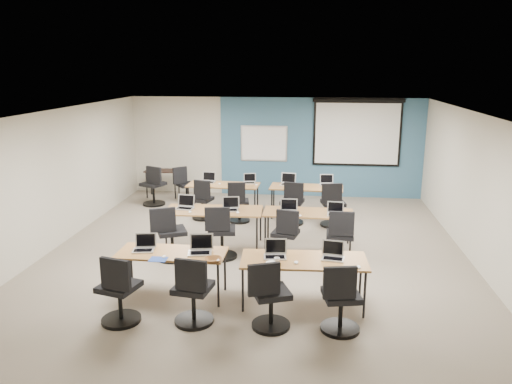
# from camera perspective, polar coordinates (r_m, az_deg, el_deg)

# --- Properties ---
(floor) EXTENTS (8.00, 9.00, 0.02)m
(floor) POSITION_cam_1_polar(r_m,az_deg,el_deg) (9.81, 0.07, -6.79)
(floor) COLOR #6B6354
(floor) RESTS_ON ground
(ceiling) EXTENTS (8.00, 9.00, 0.02)m
(ceiling) POSITION_cam_1_polar(r_m,az_deg,el_deg) (9.20, 0.08, 9.11)
(ceiling) COLOR white
(ceiling) RESTS_ON ground
(wall_back) EXTENTS (8.00, 0.04, 2.70)m
(wall_back) POSITION_cam_1_polar(r_m,az_deg,el_deg) (13.81, 2.18, 5.17)
(wall_back) COLOR beige
(wall_back) RESTS_ON ground
(wall_front) EXTENTS (8.00, 0.04, 2.70)m
(wall_front) POSITION_cam_1_polar(r_m,az_deg,el_deg) (5.19, -5.63, -10.54)
(wall_front) COLOR beige
(wall_front) RESTS_ON ground
(wall_left) EXTENTS (0.04, 9.00, 2.70)m
(wall_left) POSITION_cam_1_polar(r_m,az_deg,el_deg) (10.62, -21.91, 1.40)
(wall_left) COLOR beige
(wall_left) RESTS_ON ground
(wall_right) EXTENTS (0.04, 9.00, 2.70)m
(wall_right) POSITION_cam_1_polar(r_m,az_deg,el_deg) (9.82, 23.96, 0.21)
(wall_right) COLOR beige
(wall_right) RESTS_ON ground
(blue_accent_panel) EXTENTS (5.50, 0.04, 2.70)m
(blue_accent_panel) POSITION_cam_1_polar(r_m,az_deg,el_deg) (13.75, 7.40, 5.02)
(blue_accent_panel) COLOR #3D5977
(blue_accent_panel) RESTS_ON wall_back
(whiteboard) EXTENTS (1.28, 0.03, 0.98)m
(whiteboard) POSITION_cam_1_polar(r_m,az_deg,el_deg) (13.75, 0.91, 5.56)
(whiteboard) COLOR silver
(whiteboard) RESTS_ON wall_back
(projector_screen) EXTENTS (2.40, 0.10, 1.82)m
(projector_screen) POSITION_cam_1_polar(r_m,az_deg,el_deg) (13.66, 11.49, 7.07)
(projector_screen) COLOR black
(projector_screen) RESTS_ON wall_back
(training_table_front_left) EXTENTS (1.67, 0.70, 0.73)m
(training_table_front_left) POSITION_cam_1_polar(r_m,az_deg,el_deg) (7.87, -9.59, -7.12)
(training_table_front_left) COLOR brown
(training_table_front_left) RESTS_ON floor
(training_table_front_right) EXTENTS (1.87, 0.78, 0.73)m
(training_table_front_right) POSITION_cam_1_polar(r_m,az_deg,el_deg) (7.52, 5.50, -7.96)
(training_table_front_right) COLOR #9A5329
(training_table_front_right) RESTS_ON floor
(training_table_mid_left) EXTENTS (1.93, 0.80, 0.73)m
(training_table_mid_left) POSITION_cam_1_polar(r_m,az_deg,el_deg) (10.01, -4.83, -2.26)
(training_table_mid_left) COLOR brown
(training_table_mid_left) RESTS_ON floor
(training_table_mid_right) EXTENTS (1.76, 0.73, 0.73)m
(training_table_mid_right) POSITION_cam_1_polar(r_m,az_deg,el_deg) (9.87, 5.98, -2.55)
(training_table_mid_right) COLOR brown
(training_table_mid_right) RESTS_ON floor
(training_table_back_left) EXTENTS (1.73, 0.72, 0.73)m
(training_table_back_left) POSITION_cam_1_polar(r_m,az_deg,el_deg) (12.13, -3.74, 0.67)
(training_table_back_left) COLOR brown
(training_table_back_left) RESTS_ON floor
(training_table_back_right) EXTENTS (1.72, 0.72, 0.73)m
(training_table_back_right) POSITION_cam_1_polar(r_m,az_deg,el_deg) (11.92, 5.78, 0.37)
(training_table_back_right) COLOR brown
(training_table_back_right) RESTS_ON floor
(laptop_0) EXTENTS (0.32, 0.28, 0.25)m
(laptop_0) POSITION_cam_1_polar(r_m,az_deg,el_deg) (8.00, -12.65, -6.07)
(laptop_0) COLOR #B6B6B6
(laptop_0) RESTS_ON training_table_front_left
(mouse_0) EXTENTS (0.08, 0.11, 0.03)m
(mouse_0) POSITION_cam_1_polar(r_m,az_deg,el_deg) (7.66, -10.48, -7.27)
(mouse_0) COLOR white
(mouse_0) RESTS_ON training_table_front_left
(task_chair_0) EXTENTS (0.56, 0.56, 1.03)m
(task_chair_0) POSITION_cam_1_polar(r_m,az_deg,el_deg) (7.32, -15.38, -11.29)
(task_chair_0) COLOR black
(task_chair_0) RESTS_ON floor
(laptop_1) EXTENTS (0.36, 0.30, 0.27)m
(laptop_1) POSITION_cam_1_polar(r_m,az_deg,el_deg) (7.75, -6.37, -6.42)
(laptop_1) COLOR silver
(laptop_1) RESTS_ON training_table_front_left
(mouse_1) EXTENTS (0.08, 0.11, 0.04)m
(mouse_1) POSITION_cam_1_polar(r_m,az_deg,el_deg) (7.42, -4.29, -7.80)
(mouse_1) COLOR white
(mouse_1) RESTS_ON training_table_front_left
(task_chair_1) EXTENTS (0.55, 0.55, 1.03)m
(task_chair_1) POSITION_cam_1_polar(r_m,az_deg,el_deg) (7.10, -7.22, -11.70)
(task_chair_1) COLOR black
(task_chair_1) RESTS_ON floor
(laptop_2) EXTENTS (0.33, 0.28, 0.25)m
(laptop_2) POSITION_cam_1_polar(r_m,az_deg,el_deg) (7.55, 2.22, -6.94)
(laptop_2) COLOR #A9A9A9
(laptop_2) RESTS_ON training_table_front_right
(mouse_2) EXTENTS (0.07, 0.11, 0.04)m
(mouse_2) POSITION_cam_1_polar(r_m,az_deg,el_deg) (7.35, 4.61, -8.03)
(mouse_2) COLOR white
(mouse_2) RESTS_ON training_table_front_right
(task_chair_2) EXTENTS (0.57, 0.54, 1.02)m
(task_chair_2) POSITION_cam_1_polar(r_m,az_deg,el_deg) (6.94, 1.53, -12.29)
(task_chair_2) COLOR black
(task_chair_2) RESTS_ON floor
(laptop_3) EXTENTS (0.33, 0.28, 0.25)m
(laptop_3) POSITION_cam_1_polar(r_m,az_deg,el_deg) (7.58, 8.78, -7.05)
(laptop_3) COLOR #A8A8A8
(laptop_3) RESTS_ON training_table_front_right
(mouse_3) EXTENTS (0.08, 0.11, 0.04)m
(mouse_3) POSITION_cam_1_polar(r_m,az_deg,el_deg) (7.31, 11.66, -8.39)
(mouse_3) COLOR white
(mouse_3) RESTS_ON training_table_front_right
(task_chair_3) EXTENTS (0.54, 0.54, 1.02)m
(task_chair_3) POSITION_cam_1_polar(r_m,az_deg,el_deg) (6.95, 9.63, -12.47)
(task_chair_3) COLOR black
(task_chair_3) RESTS_ON floor
(laptop_4) EXTENTS (0.35, 0.30, 0.26)m
(laptop_4) POSITION_cam_1_polar(r_m,az_deg,el_deg) (10.15, -8.09, -1.49)
(laptop_4) COLOR #ADADB3
(laptop_4) RESTS_ON training_table_mid_left
(mouse_4) EXTENTS (0.08, 0.11, 0.03)m
(mouse_4) POSITION_cam_1_polar(r_m,az_deg,el_deg) (9.85, -7.55, -2.28)
(mouse_4) COLOR white
(mouse_4) RESTS_ON training_table_mid_left
(task_chair_4) EXTENTS (0.61, 0.57, 1.05)m
(task_chair_4) POSITION_cam_1_polar(r_m,az_deg,el_deg) (9.39, -9.80, -5.16)
(task_chair_4) COLOR black
(task_chair_4) RESTS_ON floor
(laptop_5) EXTENTS (0.34, 0.29, 0.25)m
(laptop_5) POSITION_cam_1_polar(r_m,az_deg,el_deg) (9.94, -2.97, -1.72)
(laptop_5) COLOR silver
(laptop_5) RESTS_ON training_table_mid_left
(mouse_5) EXTENTS (0.08, 0.11, 0.03)m
(mouse_5) POSITION_cam_1_polar(r_m,az_deg,el_deg) (9.74, -2.10, -2.36)
(mouse_5) COLOR white
(mouse_5) RESTS_ON training_table_mid_left
(task_chair_5) EXTENTS (0.57, 0.57, 1.04)m
(task_chair_5) POSITION_cam_1_polar(r_m,az_deg,el_deg) (9.35, -4.03, -5.08)
(task_chair_5) COLOR black
(task_chair_5) RESTS_ON floor
(laptop_6) EXTENTS (0.33, 0.28, 0.25)m
(laptop_6) POSITION_cam_1_polar(r_m,az_deg,el_deg) (9.79, 3.75, -1.98)
(laptop_6) COLOR silver
(laptop_6) RESTS_ON training_table_mid_right
(mouse_6) EXTENTS (0.07, 0.10, 0.03)m
(mouse_6) POSITION_cam_1_polar(r_m,az_deg,el_deg) (9.57, 5.06, -2.70)
(mouse_6) COLOR white
(mouse_6) RESTS_ON training_table_mid_right
(task_chair_6) EXTENTS (0.51, 0.51, 0.99)m
(task_chair_6) POSITION_cam_1_polar(r_m,az_deg,el_deg) (9.32, 3.43, -5.30)
(task_chair_6) COLOR black
(task_chair_6) RESTS_ON floor
(laptop_7) EXTENTS (0.32, 0.27, 0.24)m
(laptop_7) POSITION_cam_1_polar(r_m,az_deg,el_deg) (9.74, 9.08, -2.23)
(laptop_7) COLOR #B6B6C1
(laptop_7) RESTS_ON training_table_mid_right
(mouse_7) EXTENTS (0.08, 0.11, 0.04)m
(mouse_7) POSITION_cam_1_polar(r_m,az_deg,el_deg) (9.60, 9.63, -2.80)
(mouse_7) COLOR white
(mouse_7) RESTS_ON training_table_mid_right
(task_chair_7) EXTENTS (0.55, 0.55, 1.03)m
(task_chair_7) POSITION_cam_1_polar(r_m,az_deg,el_deg) (9.25, 9.56, -5.51)
(task_chair_7) COLOR black
(task_chair_7) RESTS_ON floor
(laptop_8) EXTENTS (0.33, 0.28, 0.25)m
(laptop_8) POSITION_cam_1_polar(r_m,az_deg,el_deg) (12.35, -5.45, 1.40)
(laptop_8) COLOR #ADADB1
(laptop_8) RESTS_ON training_table_back_left
(mouse_8) EXTENTS (0.08, 0.10, 0.03)m
(mouse_8) POSITION_cam_1_polar(r_m,az_deg,el_deg) (12.14, -4.18, 0.95)
(mouse_8) COLOR white
(mouse_8) RESTS_ON training_table_back_left
(task_chair_8) EXTENTS (0.50, 0.49, 0.98)m
(task_chair_8) POSITION_cam_1_polar(r_m,az_deg,el_deg) (11.75, -6.16, -1.25)
(task_chair_8) COLOR black
(task_chair_8) RESTS_ON floor
(laptop_9) EXTENTS (0.30, 0.25, 0.23)m
(laptop_9) POSITION_cam_1_polar(r_m,az_deg,el_deg) (12.22, -0.76, 1.30)
(laptop_9) COLOR #B0AFBA
(laptop_9) RESTS_ON training_table_back_left
(mouse_9) EXTENTS (0.07, 0.10, 0.03)m
(mouse_9) POSITION_cam_1_polar(r_m,az_deg,el_deg) (11.99, 0.05, 0.83)
(mouse_9) COLOR white
(mouse_9) RESTS_ON training_table_back_left
(task_chair_9) EXTENTS (0.49, 0.49, 0.97)m
(task_chair_9) POSITION_cam_1_polar(r_m,az_deg,el_deg) (11.48, -2.00, -1.55)
(task_chair_9) COLOR black
(task_chair_9) RESTS_ON floor
(laptop_10) EXTENTS (0.36, 0.31, 0.27)m
(laptop_10) POSITION_cam_1_polar(r_m,az_deg,el_deg) (12.07, 3.71, 1.16)
(laptop_10) COLOR #B8B8C0
(laptop_10) RESTS_ON training_table_back_right
(mouse_10) EXTENTS (0.08, 0.10, 0.03)m
(mouse_10) POSITION_cam_1_polar(r_m,az_deg,el_deg) (11.94, 5.09, 0.71)
(mouse_10) COLOR white
(mouse_10) RESTS_ON training_table_back_right
(task_chair_10) EXTENTS (0.54, 0.54, 1.02)m
(task_chair_10) POSITION_cam_1_polar(r_m,az_deg,el_deg) (11.35, 4.18, -1.65)
(task_chair_10) COLOR black
(task_chair_10) RESTS_ON floor
(laptop_11) EXTENTS (0.32, 0.27, 0.25)m
(laptop_11) POSITION_cam_1_polar(r_m,az_deg,el_deg) (12.15, 8.07, 1.10)
(laptop_11) COLOR #A8A8B1
(laptop_11) RESTS_ON training_table_back_right
(mouse_11) EXTENTS (0.07, 0.10, 0.03)m
(mouse_11) POSITION_cam_1_polar(r_m,az_deg,el_deg) (12.01, 9.73, 0.65)
(mouse_11) COLOR white
(mouse_11) RESTS_ON training_table_back_right
(task_chair_11) EXTENTS (0.56, 0.56, 1.03)m
(task_chair_11) POSITION_cam_1_polar(r_m,az_deg,el_deg) (11.30, 8.74, -1.82)
(task_chair_11) COLOR black
(task_chair_11) RESTS_ON floor
(blue_mousepad) EXTENTS (0.26, 0.22, 0.01)m
(blue_mousepad) POSITION_cam_1_polar(r_m,az_deg,el_deg) (7.60, -11.12, -7.56)
(blue_mousepad) COLOR #223F96
(blue_mousepad) RESTS_ON training_table_front_left
(snack_bowl) EXTENTS (0.36, 0.36, 0.07)m
(snack_bowl) POSITION_cam_1_polar(r_m,az_deg,el_deg) (7.38, -4.88, -7.73)
(snack_bowl) COLOR brown
(snack_bowl) RESTS_ON training_table_front_left
(snack_plate) EXTENTS (0.21, 0.21, 0.01)m
(snack_plate) POSITION_cam_1_polar(r_m,az_deg,el_deg) (7.33, 1.76, -8.08)
(snack_plate) COLOR white
(snack_plate) RESTS_ON training_table_front_right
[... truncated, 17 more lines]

